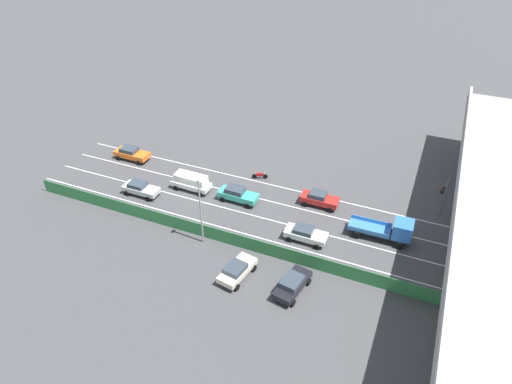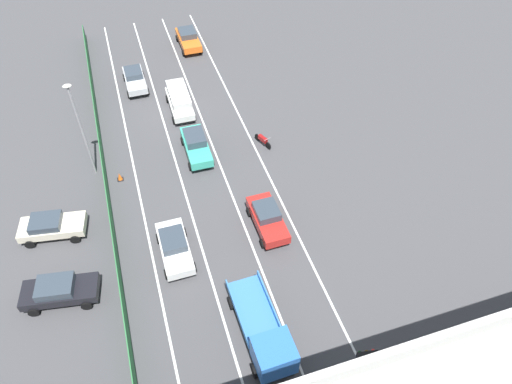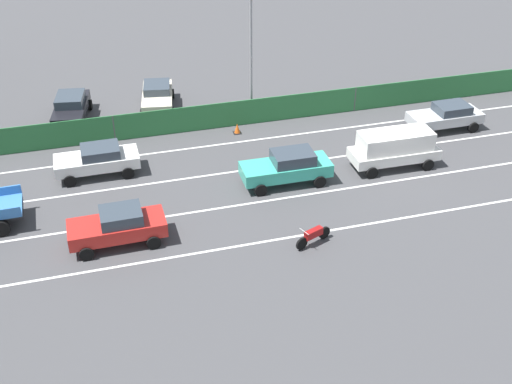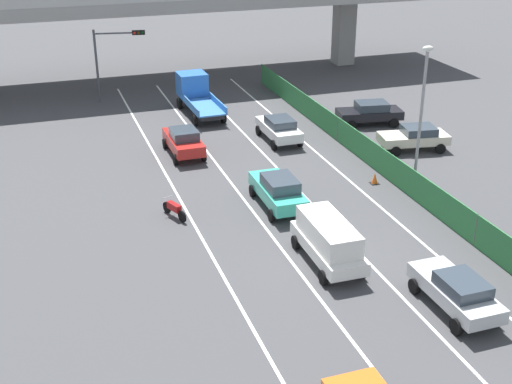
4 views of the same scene
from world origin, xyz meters
TOP-DOWN VIEW (x-y plane):
  - ground_plane at (0.00, 0.00)m, footprint 300.00×300.00m
  - lane_line_left_edge at (-4.81, 6.38)m, footprint 0.14×48.76m
  - lane_line_mid_left at (-1.60, 6.38)m, footprint 0.14×48.76m
  - lane_line_mid_right at (1.60, 6.38)m, footprint 0.14×48.76m
  - lane_line_right_edge at (4.81, 6.38)m, footprint 0.14×48.76m
  - green_fence at (6.93, 6.38)m, footprint 0.10×44.86m
  - car_taxi_teal at (-0.20, 5.71)m, footprint 2.00×4.62m
  - car_hatchback_white at (3.32, 14.99)m, footprint 1.98×4.33m
  - car_taxi_orange at (-3.19, -11.01)m, footprint 2.07×4.64m
  - car_van_white at (-0.13, -0.30)m, footprint 2.03×4.77m
  - car_sedan_silver at (3.08, -5.27)m, footprint 1.97×4.35m
  - car_sedan_red at (-3.08, 14.55)m, footprint 1.98×4.28m
  - flatbed_truck_blue at (-0.16, 23.07)m, footprint 2.41×6.37m
  - motorcycle at (-5.53, 6.24)m, footprint 0.90×1.85m
  - parked_sedan_cream at (10.76, 10.78)m, footprint 4.47×2.60m
  - parked_sedan_dark at (10.41, 16.10)m, footprint 4.64×2.60m
  - traffic_light at (-5.31, 27.18)m, footprint 3.78×0.98m
  - street_lamp at (7.63, 5.47)m, footprint 0.60×0.36m
  - traffic_cone at (5.94, 6.80)m, footprint 0.47×0.47m

SIDE VIEW (x-z plane):
  - ground_plane at x=0.00m, z-range 0.00..0.00m
  - lane_line_left_edge at x=-4.81m, z-range 0.00..0.01m
  - lane_line_mid_left at x=-1.60m, z-range 0.00..0.01m
  - lane_line_mid_right at x=1.60m, z-range 0.00..0.01m
  - lane_line_right_edge at x=4.81m, z-range 0.00..0.01m
  - traffic_cone at x=5.94m, z-range -0.02..0.60m
  - motorcycle at x=-5.53m, z-range -0.01..0.93m
  - green_fence at x=6.93m, z-range 0.00..1.59m
  - parked_sedan_cream at x=10.76m, z-range 0.10..1.63m
  - car_sedan_silver at x=3.08m, z-range 0.09..1.66m
  - car_hatchback_white at x=3.32m, z-range 0.09..1.69m
  - parked_sedan_dark at x=10.41m, z-range 0.10..1.69m
  - car_sedan_red at x=-3.08m, z-range 0.07..1.77m
  - car_taxi_orange at x=-3.19m, z-range 0.09..1.76m
  - car_taxi_teal at x=-0.20m, z-range 0.08..1.82m
  - car_van_white at x=-0.13m, z-range 0.15..2.18m
  - flatbed_truck_blue at x=-0.16m, z-range 0.04..2.62m
  - traffic_light at x=-5.31m, z-range 1.17..6.67m
  - street_lamp at x=7.63m, z-range 0.78..8.64m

